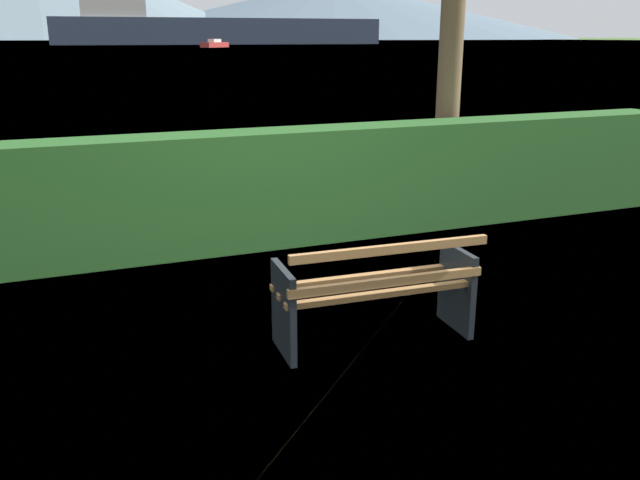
# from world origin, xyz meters

# --- Properties ---
(ground_plane) EXTENTS (1400.00, 1400.00, 0.00)m
(ground_plane) POSITION_xyz_m (0.00, 0.00, 0.00)
(ground_plane) COLOR #4C6B33
(water_surface) EXTENTS (620.00, 620.00, 0.00)m
(water_surface) POSITION_xyz_m (0.00, 306.02, 0.00)
(water_surface) COLOR #7A99A8
(water_surface) RESTS_ON ground_plane
(park_bench) EXTENTS (1.55, 0.65, 0.87)m
(park_bench) POSITION_xyz_m (-0.00, -0.06, 0.42)
(park_bench) COLOR #A0703F
(park_bench) RESTS_ON ground_plane
(hedge_row) EXTENTS (11.18, 0.60, 1.29)m
(hedge_row) POSITION_xyz_m (0.00, 2.74, 0.64)
(hedge_row) COLOR #285B23
(hedge_row) RESTS_ON ground_plane
(cargo_ship_large) EXTENTS (90.34, 18.43, 21.48)m
(cargo_ship_large) POSITION_xyz_m (38.17, 187.80, 6.01)
(cargo_ship_large) COLOR #2D384C
(cargo_ship_large) RESTS_ON water_surface
(sailboat_mid) EXTENTS (6.86, 6.70, 1.67)m
(sailboat_mid) POSITION_xyz_m (30.93, 135.82, 0.63)
(sailboat_mid) COLOR #B2332D
(sailboat_mid) RESTS_ON water_surface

